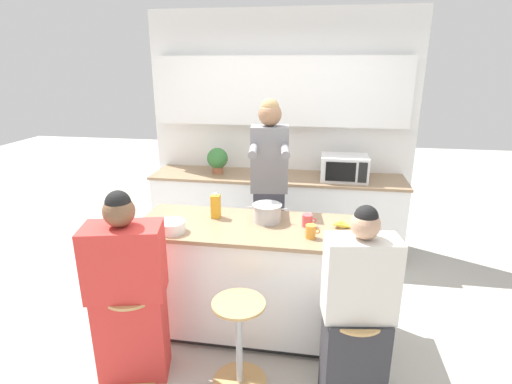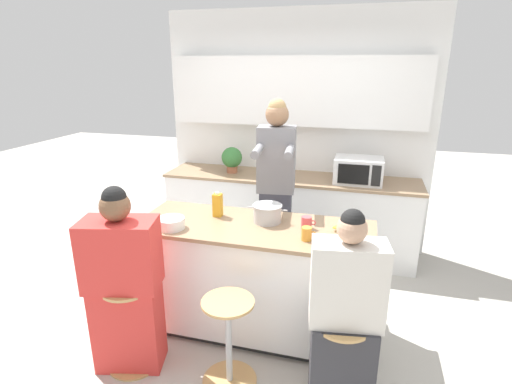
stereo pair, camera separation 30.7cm
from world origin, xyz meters
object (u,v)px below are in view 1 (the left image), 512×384
Objects in this scene: kitchen_island at (255,278)px; cooking_pot at (267,213)px; bar_stool_rightmost at (352,357)px; banana_bunch at (342,225)px; potted_plant at (217,159)px; person_wrapped_blanket at (128,294)px; coffee_cup_near at (311,231)px; person_cooking at (269,197)px; person_seated_near at (357,320)px; fruit_bowl at (172,227)px; microwave at (344,168)px; bar_stool_center at (239,342)px; bar_stool_leftmost at (135,332)px; juice_carton at (216,206)px; coffee_cup_far at (307,220)px.

kitchen_island is 5.77× the size of cooking_pot.
banana_bunch is at bearing 95.98° from bar_stool_rightmost.
person_wrapped_blanket is at bearing -91.87° from potted_plant.
person_cooking is at bearing 116.33° from coffee_cup_near.
person_wrapped_blanket is 12.99× the size of coffee_cup_near.
kitchen_island is at bearing -129.15° from cooking_pot.
person_seated_near is 1.45m from fruit_bowl.
fruit_bowl is at bearing -128.12° from microwave.
person_wrapped_blanket reaches higher than kitchen_island.
bar_stool_center is at bearing -90.00° from kitchen_island.
juice_carton is at bearing 62.14° from bar_stool_leftmost.
microwave is at bearing 63.39° from kitchen_island.
person_cooking reaches higher than kitchen_island.
person_seated_near is 6.64× the size of fruit_bowl.
kitchen_island reaches higher than bar_stool_rightmost.
coffee_cup_far reaches higher than bar_stool_leftmost.
person_wrapped_blanket is 2.76× the size of microwave.
person_cooking is 0.88m from banana_bunch.
kitchen_island is at bearing -19.17° from juice_carton.
fruit_bowl is 1.94× the size of coffee_cup_near.
bar_stool_center is at bearing -34.65° from fruit_bowl.
cooking_pot is 0.64× the size of microwave.
bar_stool_center is at bearing -132.94° from coffee_cup_near.
coffee_cup_far is (0.38, -0.62, 0.04)m from person_cooking.
coffee_cup_near is (-0.30, 0.49, 0.64)m from bar_stool_rightmost.
coffee_cup_far is at bearing -9.11° from cooking_pot.
person_cooking reaches higher than potted_plant.
coffee_cup_far is at bearing -175.41° from banana_bunch.
person_cooking is 8.94× the size of juice_carton.
microwave is at bearing 41.41° from person_cooking.
cooking_pot is (0.08, 0.10, 0.53)m from kitchen_island.
person_seated_near is 2.63m from potted_plant.
fruit_bowl is 0.70× the size of potted_plant.
bar_stool_rightmost is at bearing -17.95° from fruit_bowl.
person_cooking is 1.56m from person_wrapped_blanket.
kitchen_island is at bearing 90.00° from bar_stool_center.
bar_stool_leftmost is at bearing -109.46° from fruit_bowl.
bar_stool_leftmost is at bearing -139.00° from kitchen_island.
person_seated_near reaches higher than bar_stool_leftmost.
juice_carton is (-0.74, 0.07, 0.05)m from coffee_cup_far.
coffee_cup_far is at bearing 59.23° from bar_stool_center.
coffee_cup_near is 0.68× the size of banana_bunch.
person_wrapped_blanket is 6.68× the size of fruit_bowl.
bar_stool_rightmost is at bearing -1.80° from bar_stool_center.
person_cooking reaches higher than bar_stool_rightmost.
kitchen_island is 2.85× the size of bar_stool_rightmost.
coffee_cup_near is (1.19, 0.49, 0.33)m from person_wrapped_blanket.
banana_bunch is at bearing -93.06° from microwave.
potted_plant is at bearing 118.67° from cooking_pot.
fruit_bowl is at bearing 162.05° from bar_stool_rightmost.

